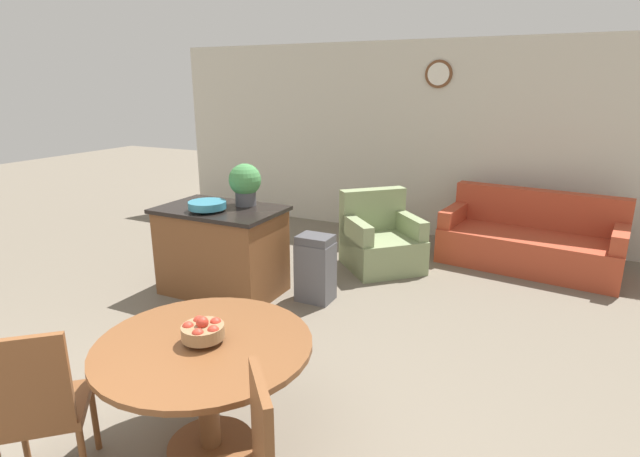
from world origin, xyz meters
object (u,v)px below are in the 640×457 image
(potted_plant, at_px, (245,183))
(armchair, at_px, (381,243))
(dining_table, at_px, (206,368))
(trash_bin, at_px, (315,268))
(teal_bowl, at_px, (207,205))
(couch, at_px, (530,242))
(kitchen_island, at_px, (222,250))
(fruit_bowl, at_px, (203,330))
(dining_chair_near_left, at_px, (39,404))

(potted_plant, distance_m, armchair, 1.83)
(dining_table, relative_size, trash_bin, 1.80)
(trash_bin, distance_m, armchair, 1.24)
(teal_bowl, relative_size, potted_plant, 0.86)
(couch, bearing_deg, dining_table, -102.07)
(kitchen_island, height_order, trash_bin, kitchen_island)
(fruit_bowl, relative_size, armchair, 0.21)
(trash_bin, bearing_deg, potted_plant, -178.19)
(fruit_bowl, xyz_separation_m, teal_bowl, (-1.40, 1.82, 0.18))
(teal_bowl, relative_size, armchair, 0.33)
(potted_plant, bearing_deg, dining_chair_near_left, -77.52)
(potted_plant, xyz_separation_m, trash_bin, (0.79, 0.02, -0.81))
(teal_bowl, bearing_deg, kitchen_island, 79.59)
(dining_table, xyz_separation_m, potted_plant, (-1.20, 2.19, 0.59))
(trash_bin, bearing_deg, kitchen_island, -166.18)
(dining_chair_near_left, distance_m, teal_bowl, 2.62)
(teal_bowl, bearing_deg, armchair, 51.81)
(dining_chair_near_left, height_order, kitchen_island, dining_chair_near_left)
(dining_chair_near_left, bearing_deg, armchair, 41.77)
(kitchen_island, distance_m, trash_bin, 1.00)
(teal_bowl, bearing_deg, potted_plant, 61.24)
(dining_table, relative_size, dining_chair_near_left, 1.27)
(kitchen_island, height_order, couch, kitchen_island)
(kitchen_island, relative_size, potted_plant, 2.90)
(fruit_bowl, distance_m, trash_bin, 2.30)
(dining_table, relative_size, potted_plant, 2.86)
(teal_bowl, height_order, potted_plant, potted_plant)
(potted_plant, relative_size, armchair, 0.38)
(couch, bearing_deg, fruit_bowl, -102.07)
(couch, bearing_deg, dining_chair_near_left, -105.79)
(trash_bin, bearing_deg, dining_chair_near_left, -93.37)
(teal_bowl, bearing_deg, fruit_bowl, -52.39)
(dining_table, xyz_separation_m, armchair, (-0.14, 3.42, -0.26))
(potted_plant, distance_m, trash_bin, 1.14)
(dining_chair_near_left, xyz_separation_m, couch, (2.03, 4.88, -0.24))
(potted_plant, relative_size, couch, 0.21)
(dining_table, distance_m, teal_bowl, 2.34)
(fruit_bowl, bearing_deg, potted_plant, 118.72)
(dining_table, relative_size, armchair, 1.08)
(kitchen_island, bearing_deg, armchair, 49.56)
(trash_bin, bearing_deg, couch, 47.59)
(kitchen_island, relative_size, trash_bin, 1.82)
(dining_chair_near_left, xyz_separation_m, potted_plant, (-0.62, 2.82, 0.62))
(armchair, bearing_deg, teal_bowl, -172.21)
(fruit_bowl, bearing_deg, couch, 71.16)
(potted_plant, distance_m, couch, 3.47)
(fruit_bowl, distance_m, armchair, 3.46)
(couch, bearing_deg, trash_bin, -125.64)
(potted_plant, xyz_separation_m, couch, (2.65, 2.06, -0.85))
(kitchen_island, height_order, armchair, kitchen_island)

